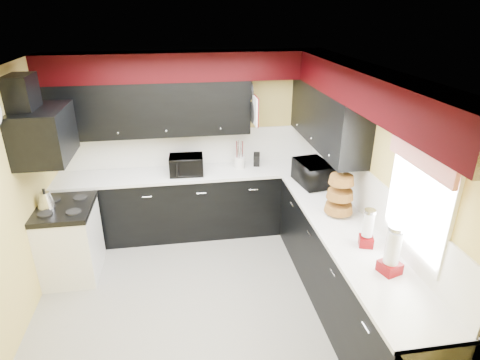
# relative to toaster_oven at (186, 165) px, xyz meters

# --- Properties ---
(ground) EXTENTS (3.60, 3.60, 0.00)m
(ground) POSITION_rel_toaster_oven_xyz_m (0.07, -1.43, -1.07)
(ground) COLOR gray
(ground) RESTS_ON ground
(wall_back) EXTENTS (3.60, 0.06, 2.50)m
(wall_back) POSITION_rel_toaster_oven_xyz_m (0.07, 0.37, 0.18)
(wall_back) COLOR #E0C666
(wall_back) RESTS_ON ground
(wall_right) EXTENTS (0.06, 3.60, 2.50)m
(wall_right) POSITION_rel_toaster_oven_xyz_m (1.87, -1.43, 0.18)
(wall_right) COLOR #E0C666
(wall_right) RESTS_ON ground
(wall_left) EXTENTS (0.06, 3.60, 2.50)m
(wall_left) POSITION_rel_toaster_oven_xyz_m (-1.73, -1.43, 0.18)
(wall_left) COLOR #E0C666
(wall_left) RESTS_ON ground
(ceiling) EXTENTS (3.60, 3.60, 0.06)m
(ceiling) POSITION_rel_toaster_oven_xyz_m (0.07, -1.43, 1.43)
(ceiling) COLOR white
(ceiling) RESTS_ON wall_back
(cab_back) EXTENTS (3.60, 0.60, 0.90)m
(cab_back) POSITION_rel_toaster_oven_xyz_m (0.07, 0.07, -0.62)
(cab_back) COLOR black
(cab_back) RESTS_ON ground
(cab_right) EXTENTS (0.60, 3.00, 0.90)m
(cab_right) POSITION_rel_toaster_oven_xyz_m (1.57, -1.73, -0.62)
(cab_right) COLOR black
(cab_right) RESTS_ON ground
(counter_back) EXTENTS (3.62, 0.64, 0.04)m
(counter_back) POSITION_rel_toaster_oven_xyz_m (0.07, 0.07, -0.15)
(counter_back) COLOR white
(counter_back) RESTS_ON cab_back
(counter_right) EXTENTS (0.64, 3.02, 0.04)m
(counter_right) POSITION_rel_toaster_oven_xyz_m (1.57, -1.73, -0.15)
(counter_right) COLOR white
(counter_right) RESTS_ON cab_right
(splash_back) EXTENTS (3.60, 0.02, 0.50)m
(splash_back) POSITION_rel_toaster_oven_xyz_m (0.07, 0.36, 0.12)
(splash_back) COLOR white
(splash_back) RESTS_ON counter_back
(splash_right) EXTENTS (0.02, 3.60, 0.50)m
(splash_right) POSITION_rel_toaster_oven_xyz_m (1.86, -1.43, 0.12)
(splash_right) COLOR white
(splash_right) RESTS_ON counter_right
(upper_back) EXTENTS (2.60, 0.35, 0.70)m
(upper_back) POSITION_rel_toaster_oven_xyz_m (-0.43, 0.19, 0.73)
(upper_back) COLOR black
(upper_back) RESTS_ON wall_back
(upper_right) EXTENTS (0.35, 1.80, 0.70)m
(upper_right) POSITION_rel_toaster_oven_xyz_m (1.69, -0.53, 0.73)
(upper_right) COLOR black
(upper_right) RESTS_ON wall_right
(soffit_back) EXTENTS (3.60, 0.36, 0.35)m
(soffit_back) POSITION_rel_toaster_oven_xyz_m (0.07, 0.19, 1.26)
(soffit_back) COLOR black
(soffit_back) RESTS_ON wall_back
(soffit_right) EXTENTS (0.36, 3.24, 0.35)m
(soffit_right) POSITION_rel_toaster_oven_xyz_m (1.69, -1.61, 1.26)
(soffit_right) COLOR black
(soffit_right) RESTS_ON wall_right
(stove) EXTENTS (0.60, 0.75, 0.86)m
(stove) POSITION_rel_toaster_oven_xyz_m (-1.43, -0.68, -0.64)
(stove) COLOR white
(stove) RESTS_ON ground
(cooktop) EXTENTS (0.62, 0.77, 0.06)m
(cooktop) POSITION_rel_toaster_oven_xyz_m (-1.43, -0.68, -0.18)
(cooktop) COLOR black
(cooktop) RESTS_ON stove
(hood) EXTENTS (0.50, 0.78, 0.55)m
(hood) POSITION_rel_toaster_oven_xyz_m (-1.48, -0.68, 0.71)
(hood) COLOR black
(hood) RESTS_ON wall_left
(hood_duct) EXTENTS (0.24, 0.40, 0.40)m
(hood_duct) POSITION_rel_toaster_oven_xyz_m (-1.61, -0.68, 1.13)
(hood_duct) COLOR black
(hood_duct) RESTS_ON wall_left
(window) EXTENTS (0.03, 0.86, 0.96)m
(window) POSITION_rel_toaster_oven_xyz_m (1.85, -2.33, 0.48)
(window) COLOR white
(window) RESTS_ON wall_right
(valance) EXTENTS (0.04, 0.88, 0.20)m
(valance) POSITION_rel_toaster_oven_xyz_m (1.80, -2.33, 0.88)
(valance) COLOR red
(valance) RESTS_ON wall_right
(pan_top) EXTENTS (0.03, 0.22, 0.40)m
(pan_top) POSITION_rel_toaster_oven_xyz_m (0.89, 0.12, 0.93)
(pan_top) COLOR black
(pan_top) RESTS_ON upper_back
(pan_mid) EXTENTS (0.03, 0.28, 0.46)m
(pan_mid) POSITION_rel_toaster_oven_xyz_m (0.89, -0.01, 0.68)
(pan_mid) COLOR black
(pan_mid) RESTS_ON upper_back
(pan_low) EXTENTS (0.03, 0.24, 0.42)m
(pan_low) POSITION_rel_toaster_oven_xyz_m (0.89, 0.25, 0.65)
(pan_low) COLOR black
(pan_low) RESTS_ON upper_back
(cut_board) EXTENTS (0.03, 0.26, 0.35)m
(cut_board) POSITION_rel_toaster_oven_xyz_m (0.90, -0.13, 0.73)
(cut_board) COLOR white
(cut_board) RESTS_ON upper_back
(baskets) EXTENTS (0.27, 0.27, 0.50)m
(baskets) POSITION_rel_toaster_oven_xyz_m (1.59, -1.38, 0.11)
(baskets) COLOR brown
(baskets) RESTS_ON upper_right
(deco_plate) EXTENTS (0.03, 0.24, 0.24)m
(deco_plate) POSITION_rel_toaster_oven_xyz_m (1.84, -1.78, 1.18)
(deco_plate) COLOR white
(deco_plate) RESTS_ON wall_right
(toaster_oven) EXTENTS (0.46, 0.39, 0.26)m
(toaster_oven) POSITION_rel_toaster_oven_xyz_m (0.00, 0.00, 0.00)
(toaster_oven) COLOR black
(toaster_oven) RESTS_ON counter_back
(microwave) EXTENTS (0.44, 0.58, 0.29)m
(microwave) POSITION_rel_toaster_oven_xyz_m (1.57, -0.56, 0.02)
(microwave) COLOR black
(microwave) RESTS_ON counter_right
(utensil_crock) EXTENTS (0.15, 0.15, 0.16)m
(utensil_crock) POSITION_rel_toaster_oven_xyz_m (0.74, 0.12, -0.05)
(utensil_crock) COLOR silver
(utensil_crock) RESTS_ON counter_back
(knife_block) EXTENTS (0.11, 0.14, 0.19)m
(knife_block) POSITION_rel_toaster_oven_xyz_m (0.98, 0.14, -0.03)
(knife_block) COLOR black
(knife_block) RESTS_ON counter_back
(kettle) EXTENTS (0.25, 0.25, 0.18)m
(kettle) POSITION_rel_toaster_oven_xyz_m (-1.61, -0.67, -0.06)
(kettle) COLOR silver
(kettle) RESTS_ON cooktop
(dispenser_a) EXTENTS (0.16, 0.16, 0.34)m
(dispenser_a) POSITION_rel_toaster_oven_xyz_m (1.61, -2.02, 0.04)
(dispenser_a) COLOR #660D00
(dispenser_a) RESTS_ON counter_right
(dispenser_b) EXTENTS (0.20, 0.20, 0.44)m
(dispenser_b) POSITION_rel_toaster_oven_xyz_m (1.63, -2.43, 0.09)
(dispenser_b) COLOR maroon
(dispenser_b) RESTS_ON counter_right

